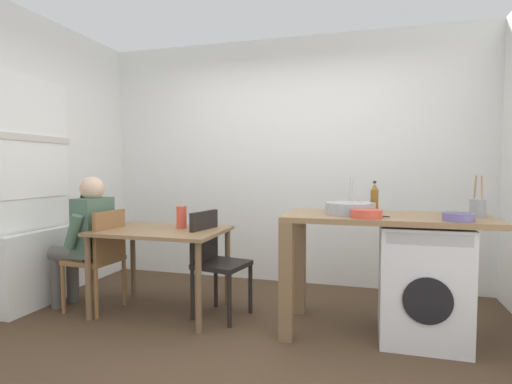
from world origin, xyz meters
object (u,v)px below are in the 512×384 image
object	(u,v)px
utensil_crock	(478,208)
washing_machine	(422,282)
mixing_bowl	(367,213)
bottle_tall_green	(374,198)
seated_person	(86,235)
chair_opposite	(215,257)
colander	(458,217)
dining_table	(161,240)
chair_person_seat	(100,254)
vase	(181,217)

from	to	relation	value
utensil_crock	washing_machine	bearing A→B (deg)	-171.90
mixing_bowl	utensil_crock	bearing A→B (deg)	18.00
bottle_tall_green	utensil_crock	xyz separation A→B (m)	(0.71, -0.14, -0.04)
washing_machine	bottle_tall_green	size ratio (longest dim) A/B	3.41
seated_person	washing_machine	world-z (taller)	seated_person
chair_opposite	colander	xyz separation A→B (m)	(1.85, -0.26, 0.44)
utensil_crock	dining_table	bearing A→B (deg)	-178.36
chair_person_seat	seated_person	xyz separation A→B (m)	(-0.16, 0.01, 0.16)
mixing_bowl	vase	bearing A→B (deg)	170.05
dining_table	chair_opposite	xyz separation A→B (m)	(0.48, 0.06, -0.14)
chair_person_seat	colander	bearing A→B (deg)	-87.63
chair_opposite	washing_machine	distance (m)	1.66
utensil_crock	vase	distance (m)	2.36
seated_person	bottle_tall_green	xyz separation A→B (m)	(2.50, 0.30, 0.36)
washing_machine	utensil_crock	bearing A→B (deg)	8.10
bottle_tall_green	vase	distance (m)	1.66
chair_person_seat	bottle_tall_green	world-z (taller)	bottle_tall_green
dining_table	vase	distance (m)	0.27
colander	vase	size ratio (longest dim) A/B	1.01
chair_person_seat	washing_machine	bearing A→B (deg)	-83.12
chair_person_seat	dining_table	bearing A→B (deg)	-74.84
washing_machine	colander	xyz separation A→B (m)	(0.19, -0.22, 0.52)
dining_table	mixing_bowl	xyz separation A→B (m)	(1.74, -0.18, 0.31)
bottle_tall_green	mixing_bowl	size ratio (longest dim) A/B	1.15
utensil_crock	colander	world-z (taller)	utensil_crock
colander	seated_person	bearing A→B (deg)	178.02
chair_person_seat	utensil_crock	bearing A→B (deg)	-82.46
mixing_bowl	colander	bearing A→B (deg)	-1.94
chair_person_seat	utensil_crock	size ratio (longest dim) A/B	3.00
mixing_bowl	washing_machine	bearing A→B (deg)	26.19
seated_person	mixing_bowl	xyz separation A→B (m)	(2.44, -0.08, 0.28)
washing_machine	dining_table	bearing A→B (deg)	-179.48
washing_machine	vase	distance (m)	2.03
dining_table	vase	size ratio (longest dim) A/B	5.54
seated_person	vase	xyz separation A→B (m)	(0.86, 0.19, 0.17)
colander	vase	distance (m)	2.20
washing_machine	mixing_bowl	bearing A→B (deg)	-153.81
bottle_tall_green	mixing_bowl	xyz separation A→B (m)	(-0.06, -0.39, -0.08)
dining_table	utensil_crock	size ratio (longest dim) A/B	3.67
chair_person_seat	chair_opposite	xyz separation A→B (m)	(1.02, 0.17, 0.00)
mixing_bowl	colander	size ratio (longest dim) A/B	1.09
seated_person	mixing_bowl	distance (m)	2.46
colander	chair_person_seat	bearing A→B (deg)	178.15
dining_table	utensil_crock	world-z (taller)	utensil_crock
seated_person	colander	world-z (taller)	seated_person
dining_table	vase	world-z (taller)	vase
washing_machine	utensil_crock	xyz separation A→B (m)	(0.37, 0.05, 0.56)
chair_opposite	washing_machine	bearing A→B (deg)	99.64
seated_person	bottle_tall_green	distance (m)	2.54
bottle_tall_green	colander	distance (m)	0.68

